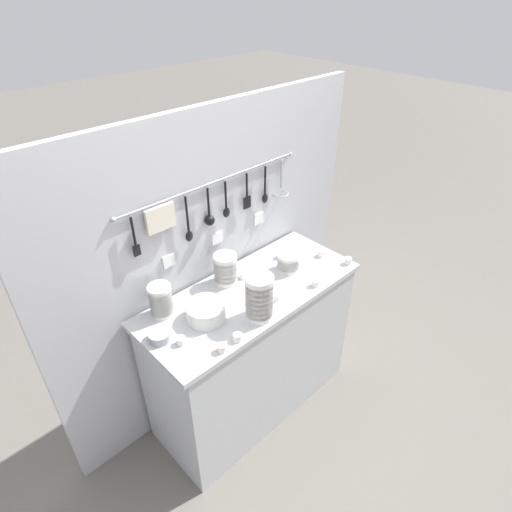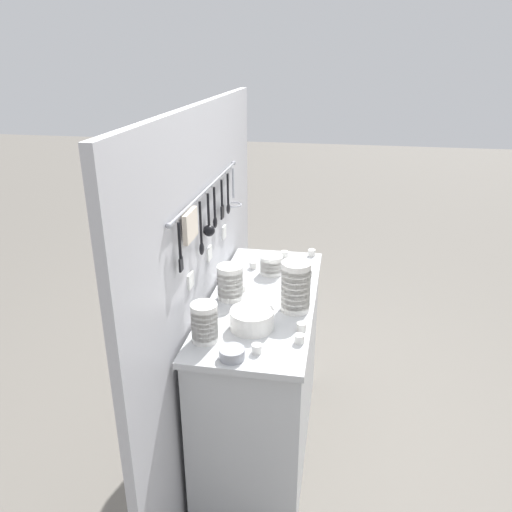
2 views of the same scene
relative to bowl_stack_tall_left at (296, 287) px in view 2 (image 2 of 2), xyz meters
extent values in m
plane|color=#666059|center=(0.11, 0.17, -1.06)|extent=(20.00, 20.00, 0.00)
cube|color=#B7BABC|center=(0.11, 0.17, -0.14)|extent=(1.28, 0.53, 0.03)
cube|color=#B7BABC|center=(0.11, 0.17, -0.61)|extent=(1.22, 0.51, 0.90)
cube|color=#B2B2B7|center=(0.11, 0.47, -0.12)|extent=(2.08, 0.04, 1.87)
cylinder|color=#93969E|center=(0.11, 0.44, 0.43)|extent=(1.13, 0.01, 0.01)
sphere|color=#93969E|center=(-0.46, 0.44, 0.43)|extent=(0.02, 0.02, 0.02)
sphere|color=#93969E|center=(0.67, 0.44, 0.43)|extent=(0.02, 0.02, 0.02)
cylinder|color=black|center=(-0.38, 0.43, 0.35)|extent=(0.01, 0.01, 0.15)
cube|color=black|center=(-0.38, 0.43, 0.25)|extent=(0.04, 0.01, 0.06)
cylinder|color=#93969E|center=(-0.38, 0.44, 0.43)|extent=(0.01, 0.01, 0.02)
cube|color=beige|center=(-0.24, 0.43, 0.36)|extent=(0.15, 0.02, 0.13)
cylinder|color=#93969E|center=(-0.24, 0.44, 0.43)|extent=(0.01, 0.01, 0.02)
cylinder|color=black|center=(-0.09, 0.43, 0.32)|extent=(0.01, 0.01, 0.20)
ellipsoid|color=black|center=(-0.09, 0.43, 0.20)|extent=(0.04, 0.02, 0.06)
cylinder|color=#93969E|center=(-0.09, 0.44, 0.43)|extent=(0.01, 0.01, 0.02)
cylinder|color=black|center=(0.05, 0.43, 0.34)|extent=(0.01, 0.01, 0.16)
sphere|color=black|center=(0.05, 0.43, 0.24)|extent=(0.06, 0.06, 0.06)
cylinder|color=#93969E|center=(0.05, 0.44, 0.43)|extent=(0.01, 0.01, 0.02)
cylinder|color=black|center=(0.17, 0.43, 0.34)|extent=(0.01, 0.01, 0.16)
ellipsoid|color=black|center=(0.17, 0.43, 0.24)|extent=(0.04, 0.02, 0.06)
cylinder|color=#93969E|center=(0.17, 0.44, 0.43)|extent=(0.01, 0.01, 0.02)
cylinder|color=black|center=(0.32, 0.43, 0.35)|extent=(0.01, 0.01, 0.14)
cube|color=black|center=(0.32, 0.43, 0.25)|extent=(0.05, 0.01, 0.07)
cylinder|color=#93969E|center=(0.32, 0.44, 0.43)|extent=(0.01, 0.01, 0.02)
cylinder|color=black|center=(0.46, 0.43, 0.34)|extent=(0.01, 0.01, 0.17)
ellipsoid|color=black|center=(0.46, 0.43, 0.22)|extent=(0.04, 0.02, 0.06)
cylinder|color=#93969E|center=(0.46, 0.44, 0.43)|extent=(0.01, 0.01, 0.02)
cylinder|color=#93969E|center=(0.59, 0.43, 0.33)|extent=(0.01, 0.01, 0.17)
torus|color=#93969E|center=(0.59, 0.43, 0.21)|extent=(0.10, 0.10, 0.01)
cylinder|color=#93969E|center=(0.59, 0.44, 0.43)|extent=(0.01, 0.01, 0.02)
cube|color=white|center=(-0.21, 0.45, 0.09)|extent=(0.07, 0.01, 0.07)
cube|color=white|center=(0.11, 0.45, 0.09)|extent=(0.07, 0.01, 0.07)
cube|color=white|center=(0.43, 0.45, 0.09)|extent=(0.07, 0.01, 0.07)
cylinder|color=silver|center=(0.00, 0.00, -0.10)|extent=(0.14, 0.14, 0.05)
cylinder|color=silver|center=(0.00, 0.00, -0.07)|extent=(0.14, 0.14, 0.05)
cylinder|color=silver|center=(0.00, 0.00, -0.04)|extent=(0.14, 0.14, 0.05)
cylinder|color=silver|center=(0.00, 0.00, -0.01)|extent=(0.14, 0.14, 0.05)
cylinder|color=silver|center=(0.00, 0.00, 0.01)|extent=(0.14, 0.14, 0.05)
cylinder|color=silver|center=(0.00, 0.00, 0.04)|extent=(0.14, 0.14, 0.05)
cylinder|color=silver|center=(0.00, 0.00, 0.07)|extent=(0.14, 0.14, 0.05)
cylinder|color=silver|center=(0.00, 0.00, 0.10)|extent=(0.14, 0.14, 0.05)
cylinder|color=silver|center=(0.07, 0.33, -0.10)|extent=(0.13, 0.13, 0.05)
cylinder|color=silver|center=(0.07, 0.33, -0.07)|extent=(0.13, 0.13, 0.05)
cylinder|color=silver|center=(0.07, 0.33, -0.05)|extent=(0.13, 0.13, 0.05)
cylinder|color=silver|center=(0.07, 0.33, -0.02)|extent=(0.13, 0.13, 0.05)
cylinder|color=silver|center=(0.07, 0.33, 0.00)|extent=(0.13, 0.13, 0.05)
cylinder|color=silver|center=(0.07, 0.33, 0.03)|extent=(0.13, 0.13, 0.05)
cylinder|color=silver|center=(-0.34, 0.35, -0.10)|extent=(0.11, 0.11, 0.04)
cylinder|color=silver|center=(-0.34, 0.35, -0.08)|extent=(0.11, 0.11, 0.04)
cylinder|color=silver|center=(-0.34, 0.35, -0.06)|extent=(0.11, 0.11, 0.04)
cylinder|color=silver|center=(-0.34, 0.35, -0.04)|extent=(0.11, 0.11, 0.04)
cylinder|color=silver|center=(-0.34, 0.35, -0.01)|extent=(0.11, 0.11, 0.04)
cylinder|color=silver|center=(-0.34, 0.35, 0.01)|extent=(0.11, 0.11, 0.04)
cylinder|color=silver|center=(-0.34, 0.35, 0.03)|extent=(0.11, 0.11, 0.04)
cylinder|color=silver|center=(0.40, 0.18, -0.10)|extent=(0.13, 0.13, 0.04)
cylinder|color=silver|center=(0.40, 0.18, -0.08)|extent=(0.13, 0.13, 0.04)
cylinder|color=silver|center=(0.40, 0.18, -0.06)|extent=(0.13, 0.13, 0.04)
cylinder|color=silver|center=(0.40, 0.18, -0.04)|extent=(0.13, 0.13, 0.04)
cylinder|color=silver|center=(-0.20, 0.17, -0.12)|extent=(0.20, 0.20, 0.01)
cylinder|color=silver|center=(-0.20, 0.17, -0.11)|extent=(0.20, 0.20, 0.01)
cylinder|color=silver|center=(-0.20, 0.17, -0.10)|extent=(0.20, 0.20, 0.01)
cylinder|color=silver|center=(-0.20, 0.17, -0.09)|extent=(0.20, 0.20, 0.01)
cylinder|color=silver|center=(-0.20, 0.17, -0.08)|extent=(0.20, 0.20, 0.01)
cylinder|color=silver|center=(-0.20, 0.17, -0.07)|extent=(0.20, 0.20, 0.01)
cylinder|color=silver|center=(-0.20, 0.17, -0.06)|extent=(0.20, 0.20, 0.01)
cylinder|color=silver|center=(-0.20, 0.17, -0.05)|extent=(0.20, 0.20, 0.01)
cylinder|color=silver|center=(-0.20, 0.17, -0.04)|extent=(0.20, 0.20, 0.01)
cylinder|color=#93969E|center=(-0.45, 0.21, -0.10)|extent=(0.11, 0.11, 0.04)
cylinder|color=silver|center=(0.40, -0.03, -0.11)|extent=(0.04, 0.04, 0.04)
cylinder|color=silver|center=(0.70, -0.03, -0.11)|extent=(0.04, 0.04, 0.04)
cylinder|color=silver|center=(0.46, 0.29, -0.11)|extent=(0.04, 0.04, 0.04)
cylinder|color=silver|center=(-0.19, -0.05, -0.11)|extent=(0.04, 0.04, 0.04)
cylinder|color=silver|center=(0.16, 0.29, -0.11)|extent=(0.04, 0.04, 0.04)
cylinder|color=silver|center=(-0.40, 0.12, -0.11)|extent=(0.04, 0.04, 0.04)
cylinder|color=silver|center=(0.65, 0.13, -0.11)|extent=(0.04, 0.04, 0.04)
cylinder|color=silver|center=(-0.29, -0.05, -0.11)|extent=(0.04, 0.04, 0.04)
cylinder|color=silver|center=(0.15, 0.03, -0.11)|extent=(0.04, 0.04, 0.04)
camera|label=1|loc=(-1.12, -1.15, 1.34)|focal=30.00mm
camera|label=2|loc=(-2.13, -0.18, 1.04)|focal=35.00mm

